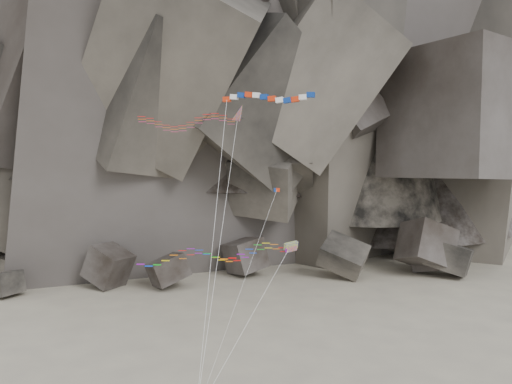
{
  "coord_description": "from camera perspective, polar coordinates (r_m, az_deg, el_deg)",
  "views": [
    {
      "loc": [
        -1.08,
        -43.93,
        18.95
      ],
      "look_at": [
        2.6,
        6.0,
        16.02
      ],
      "focal_mm": 35.0,
      "sensor_mm": 36.0,
      "label": 1
    }
  ],
  "objects": [
    {
      "name": "ground",
      "position": [
        47.85,
        -2.74,
        -19.99
      ],
      "size": [
        260.0,
        260.0,
        0.0
      ],
      "primitive_type": "plane",
      "color": "#A49C84",
      "rests_on": "ground"
    },
    {
      "name": "headland",
      "position": [
        116.24,
        -3.72,
        14.77
      ],
      "size": [
        110.0,
        70.0,
        84.0
      ],
      "primitive_type": null,
      "color": "#5C554B",
      "rests_on": "ground"
    },
    {
      "name": "boulder_field",
      "position": [
        83.37,
        7.64,
        -8.01
      ],
      "size": [
        79.78,
        17.68,
        10.59
      ],
      "color": "#47423F",
      "rests_on": "ground"
    },
    {
      "name": "delta_kite",
      "position": [
        47.08,
        -8.3,
        8.03
      ],
      "size": [
        10.45,
        14.22,
        22.79
      ],
      "rotation": [
        0.0,
        0.0,
        0.4
      ],
      "color": "red",
      "rests_on": "ground"
    },
    {
      "name": "banner_kite",
      "position": [
        43.51,
        1.29,
        10.54
      ],
      "size": [
        9.8,
        11.47,
        23.5
      ],
      "rotation": [
        0.0,
        0.0,
        -0.37
      ],
      "color": "red",
      "rests_on": "ground"
    },
    {
      "name": "parafoil_kite",
      "position": [
        47.67,
        -5.35,
        -7.08
      ],
      "size": [
        15.75,
        13.93,
        9.96
      ],
      "rotation": [
        0.0,
        0.0,
        0.52
      ],
      "color": "#D6F70D",
      "rests_on": "ground"
    },
    {
      "name": "pennant_kite",
      "position": [
        45.34,
        0.87,
        -3.9
      ],
      "size": [
        7.52,
        14.52,
        14.89
      ],
      "rotation": [
        0.0,
        0.0,
        -0.28
      ],
      "color": "red",
      "rests_on": "ground"
    }
  ]
}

